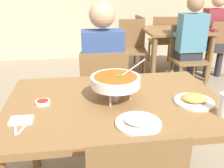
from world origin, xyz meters
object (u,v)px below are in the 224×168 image
object	(u,v)px
chair_bg_left	(186,53)
chair_bg_corner	(133,39)
chair_bg_right	(132,45)
chair_bg_middle	(218,46)
chair_bg_window	(163,38)
curry_bowl	(116,81)
patron_bg_middle	(216,30)
appetizer_plate	(194,100)
sauce_dish	(43,102)
rice_plate	(138,121)
chair_diner_main	(103,91)
patron_bg_left	(190,38)
dining_table_far	(176,38)
diner_main	(102,65)
dining_table_main	(115,115)

from	to	relation	value
chair_bg_left	chair_bg_corner	size ratio (longest dim) A/B	1.00
chair_bg_right	chair_bg_middle	bearing A→B (deg)	-9.87
chair_bg_right	chair_bg_window	world-z (taller)	same
chair_bg_window	chair_bg_middle	bearing A→B (deg)	-42.67
curry_bowl	patron_bg_middle	world-z (taller)	patron_bg_middle
appetizer_plate	chair_bg_corner	size ratio (longest dim) A/B	0.27
appetizer_plate	chair_bg_right	xyz separation A→B (m)	(0.18, 2.58, -0.28)
patron_bg_middle	sauce_dish	bearing A→B (deg)	-136.29
rice_plate	chair_diner_main	bearing A→B (deg)	94.11
curry_bowl	chair_bg_window	distance (m)	3.19
chair_bg_left	chair_bg_window	xyz separation A→B (m)	(0.00, 1.02, 0.00)
chair_bg_middle	patron_bg_left	bearing A→B (deg)	-148.10
sauce_dish	chair_bg_window	distance (m)	3.38
chair_diner_main	curry_bowl	world-z (taller)	curry_bowl
chair_diner_main	chair_bg_middle	size ratio (longest dim) A/B	1.00
chair_diner_main	appetizer_plate	xyz separation A→B (m)	(0.47, -0.84, 0.28)
chair_diner_main	chair_bg_window	bearing A→B (deg)	58.63
sauce_dish	chair_bg_corner	bearing A→B (deg)	67.30
curry_bowl	chair_bg_left	xyz separation A→B (m)	(1.31, 1.87, -0.39)
dining_table_far	sauce_dish	bearing A→B (deg)	-127.10
patron_bg_left	diner_main	bearing A→B (deg)	-141.57
patron_bg_middle	dining_table_far	bearing A→B (deg)	175.91
appetizer_plate	diner_main	bearing A→B (deg)	118.32
rice_plate	chair_bg_middle	xyz separation A→B (m)	(1.93, 2.54, -0.28)
rice_plate	chair_bg_window	xyz separation A→B (m)	(1.24, 3.19, -0.28)
rice_plate	patron_bg_left	distance (m)	2.44
patron_bg_middle	chair_bg_corner	bearing A→B (deg)	151.90
dining_table_main	chair_diner_main	bearing A→B (deg)	90.00
dining_table_main	dining_table_far	xyz separation A→B (m)	(1.32, 2.35, -0.03)
curry_bowl	sauce_dish	distance (m)	0.46
chair_bg_left	patron_bg_left	bearing A→B (deg)	-90.35
rice_plate	chair_bg_middle	bearing A→B (deg)	52.79
curry_bowl	chair_bg_window	size ratio (longest dim) A/B	0.37
patron_bg_left	dining_table_main	bearing A→B (deg)	-125.82
dining_table_main	dining_table_far	distance (m)	2.70
appetizer_plate	chair_bg_window	xyz separation A→B (m)	(0.84, 2.99, -0.28)
dining_table_main	chair_bg_right	world-z (taller)	chair_bg_right
chair_bg_corner	curry_bowl	bearing A→B (deg)	-104.81
appetizer_plate	chair_bg_corner	bearing A→B (deg)	84.21
chair_bg_middle	patron_bg_left	world-z (taller)	patron_bg_left
chair_bg_right	chair_bg_corner	size ratio (longest dim) A/B	1.00
chair_bg_window	patron_bg_middle	size ratio (longest dim) A/B	0.69
chair_bg_corner	patron_bg_left	xyz separation A→B (m)	(0.53, -1.12, 0.24)
chair_bg_window	patron_bg_middle	bearing A→B (deg)	-42.33
appetizer_plate	chair_bg_middle	bearing A→B (deg)	56.79
dining_table_far	chair_bg_corner	size ratio (longest dim) A/B	1.11
chair_bg_right	dining_table_main	bearing A→B (deg)	-104.75
chair_diner_main	rice_plate	world-z (taller)	chair_diner_main
chair_bg_right	sauce_dish	bearing A→B (deg)	-113.94
dining_table_main	chair_bg_middle	xyz separation A→B (m)	(2.01, 2.25, -0.15)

